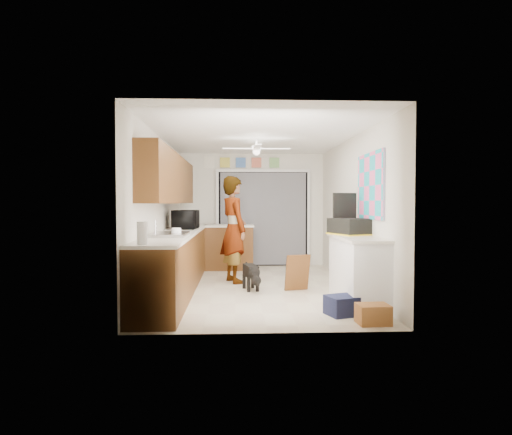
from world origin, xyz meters
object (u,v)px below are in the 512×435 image
object	(u,v)px
microwave	(186,220)
dog	(251,276)
paper_towel_roll	(142,233)
navy_crate	(343,305)
cardboard_box	(373,314)
man	(234,229)
soap_bottle	(179,220)
suitcase	(349,226)
cup	(176,232)

from	to	relation	value
microwave	dog	size ratio (longest dim) A/B	1.04
paper_towel_roll	dog	world-z (taller)	paper_towel_roll
navy_crate	cardboard_box	bearing A→B (deg)	-58.52
navy_crate	dog	world-z (taller)	dog
man	paper_towel_roll	bearing A→B (deg)	136.24
soap_bottle	man	world-z (taller)	man
paper_towel_roll	suitcase	world-z (taller)	paper_towel_roll
soap_bottle	dog	bearing A→B (deg)	-27.87
navy_crate	dog	size ratio (longest dim) A/B	0.68
dog	cardboard_box	bearing A→B (deg)	-68.96
microwave	navy_crate	distance (m)	3.46
suitcase	cardboard_box	world-z (taller)	suitcase
paper_towel_roll	man	distance (m)	2.90
soap_bottle	dog	world-z (taller)	soap_bottle
paper_towel_roll	suitcase	distance (m)	3.04
paper_towel_roll	dog	distance (m)	2.53
suitcase	man	distance (m)	2.18
cardboard_box	man	distance (m)	3.26
microwave	cardboard_box	distance (m)	3.91
cup	dog	size ratio (longest dim) A/B	0.24
soap_bottle	navy_crate	world-z (taller)	soap_bottle
microwave	cardboard_box	size ratio (longest dim) A/B	1.65
cardboard_box	microwave	bearing A→B (deg)	131.33
soap_bottle	dog	distance (m)	1.65
cup	navy_crate	world-z (taller)	cup
man	cardboard_box	bearing A→B (deg)	-172.15
microwave	soap_bottle	xyz separation A→B (m)	(-0.09, -0.20, 0.00)
microwave	man	bearing A→B (deg)	-96.87
cup	dog	distance (m)	1.53
man	cup	bearing A→B (deg)	127.77
paper_towel_roll	suitcase	xyz separation A→B (m)	(2.71, 1.36, -0.01)
microwave	cardboard_box	bearing A→B (deg)	-135.86
soap_bottle	man	xyz separation A→B (m)	(0.95, 0.05, -0.17)
microwave	navy_crate	bearing A→B (deg)	-134.45
cup	cardboard_box	size ratio (longest dim) A/B	0.39
man	dog	xyz separation A→B (m)	(0.28, -0.70, -0.71)
microwave	soap_bottle	distance (m)	0.22
paper_towel_roll	navy_crate	size ratio (longest dim) A/B	0.65
soap_bottle	dog	xyz separation A→B (m)	(1.23, -0.65, -0.88)
soap_bottle	man	distance (m)	0.97
cardboard_box	suitcase	bearing A→B (deg)	87.01
cup	navy_crate	xyz separation A→B (m)	(2.19, -0.83, -0.88)
soap_bottle	suitcase	distance (m)	2.96
microwave	suitcase	bearing A→B (deg)	-117.50
microwave	cardboard_box	world-z (taller)	microwave
cup	microwave	bearing A→B (deg)	92.05
microwave	cup	distance (m)	1.61
microwave	dog	xyz separation A→B (m)	(1.14, -0.85, -0.88)
suitcase	dog	bearing A→B (deg)	133.50
paper_towel_roll	cardboard_box	xyz separation A→B (m)	(2.64, 0.02, -0.95)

